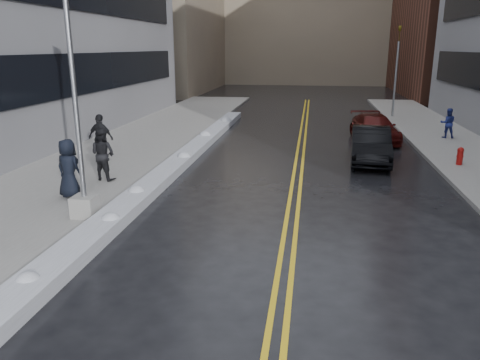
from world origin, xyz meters
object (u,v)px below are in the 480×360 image
at_px(fire_hydrant, 460,155).
at_px(pedestrian_b, 103,154).
at_px(lamppost, 78,134).
at_px(pedestrian_c, 69,169).
at_px(pedestrian_d, 101,138).
at_px(car_maroon, 374,128).
at_px(pedestrian_east, 448,123).
at_px(traffic_signal, 396,68).
at_px(car_black, 371,145).

relative_size(fire_hydrant, pedestrian_b, 0.38).
bearing_deg(lamppost, pedestrian_b, 106.53).
xyz_separation_m(pedestrian_c, pedestrian_d, (-1.11, 4.78, 0.05)).
bearing_deg(pedestrian_b, car_maroon, -121.90).
bearing_deg(car_maroon, lamppost, -132.99).
bearing_deg(pedestrian_c, pedestrian_d, -59.94).
xyz_separation_m(pedestrian_c, pedestrian_east, (14.64, 12.55, -0.16)).
bearing_deg(pedestrian_b, traffic_signal, -109.60).
height_order(lamppost, car_black, lamppost).
height_order(lamppost, pedestrian_b, lamppost).
xyz_separation_m(fire_hydrant, pedestrian_east, (1.06, 6.14, 0.38)).
height_order(traffic_signal, car_black, traffic_signal).
distance_m(traffic_signal, car_maroon, 9.24).
xyz_separation_m(pedestrian_east, car_black, (-4.56, -5.58, -0.18)).
relative_size(pedestrian_b, car_maroon, 0.40).
xyz_separation_m(traffic_signal, car_black, (-3.00, -13.45, -2.66)).
distance_m(pedestrian_c, car_black, 12.26).
bearing_deg(pedestrian_b, car_black, -138.30).
bearing_deg(fire_hydrant, car_maroon, 116.78).
relative_size(fire_hydrant, pedestrian_c, 0.39).
relative_size(pedestrian_b, pedestrian_d, 0.95).
relative_size(lamppost, car_maroon, 1.63).
distance_m(lamppost, pedestrian_d, 6.94).
bearing_deg(car_black, traffic_signal, 81.58).
distance_m(pedestrian_b, pedestrian_east, 17.83).
bearing_deg(pedestrian_b, pedestrian_east, -128.60).
xyz_separation_m(fire_hydrant, car_black, (-3.50, 0.55, 0.20)).
xyz_separation_m(fire_hydrant, car_maroon, (-2.75, 5.46, 0.13)).
relative_size(fire_hydrant, car_black, 0.16).
distance_m(pedestrian_b, car_maroon, 14.45).
height_order(pedestrian_b, car_maroon, pedestrian_b).
xyz_separation_m(pedestrian_b, pedestrian_d, (-1.29, 2.66, 0.05)).
bearing_deg(lamppost, car_maroon, 54.66).
height_order(pedestrian_b, car_black, pedestrian_b).
bearing_deg(pedestrian_east, traffic_signal, -75.23).
bearing_deg(pedestrian_d, fire_hydrant, -161.63).
bearing_deg(pedestrian_east, car_black, 54.30).
xyz_separation_m(lamppost, pedestrian_c, (-1.28, 1.59, -1.44)).
bearing_deg(pedestrian_d, lamppost, 122.60).
height_order(lamppost, pedestrian_d, lamppost).
distance_m(pedestrian_d, car_maroon, 13.89).
bearing_deg(traffic_signal, lamppost, -118.21).
bearing_deg(pedestrian_c, traffic_signal, -105.69).
distance_m(pedestrian_b, pedestrian_d, 2.96).
bearing_deg(pedestrian_east, lamppost, 50.16).
height_order(pedestrian_b, pedestrian_east, pedestrian_b).
bearing_deg(pedestrian_c, pedestrian_east, -122.43).
distance_m(traffic_signal, pedestrian_d, 21.24).
height_order(pedestrian_c, pedestrian_d, pedestrian_d).
xyz_separation_m(traffic_signal, pedestrian_east, (1.56, -7.86, -2.47)).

